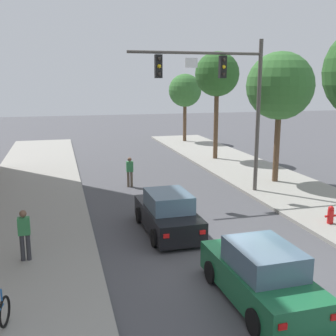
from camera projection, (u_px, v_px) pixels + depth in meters
The scene contains 11 objects.
ground_plane at pixel (238, 271), 12.52m from camera, with size 120.00×120.00×0.00m, color #4C4C51.
sidewalk_left at pixel (11, 297), 10.87m from camera, with size 5.00×60.00×0.15m, color #99968E.
traffic_signal_mast at pixel (224, 88), 19.76m from camera, with size 6.64×0.38×7.50m.
car_lead_black at pixel (168, 214), 15.65m from camera, with size 1.89×4.27×1.60m.
car_following_green at pixel (261, 276), 10.66m from camera, with size 1.92×4.28×1.60m.
pedestrian_sidewalk_left_walker at pixel (24, 233), 12.77m from camera, with size 0.36×0.22×1.64m.
pedestrian_crossing_road at pixel (130, 170), 22.35m from camera, with size 0.36×0.22×1.64m.
fire_hydrant at pixel (331, 215), 16.24m from camera, with size 0.48×0.24×0.72m.
street_tree_second at pixel (280, 86), 22.13m from camera, with size 3.63×3.63×7.09m.
street_tree_third at pixel (217, 75), 28.83m from camera, with size 3.11×3.11×7.55m.
street_tree_farthest at pixel (185, 91), 37.75m from camera, with size 3.00×3.00×6.18m.
Camera 1 is at (-5.05, -10.66, 5.67)m, focal length 44.05 mm.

